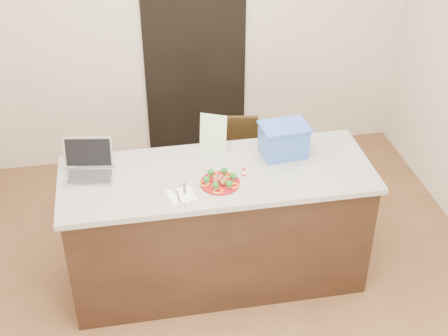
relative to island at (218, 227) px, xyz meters
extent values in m
plane|color=brown|center=(0.00, -0.25, -0.46)|extent=(4.00, 4.00, 0.00)
plane|color=beige|center=(0.00, 1.75, 0.89)|extent=(4.00, 0.00, 4.00)
cube|color=black|center=(0.10, 1.73, 0.54)|extent=(0.90, 0.02, 2.00)
cube|color=black|center=(0.00, 0.00, -0.02)|extent=(2.00, 0.70, 0.88)
cube|color=beige|center=(0.00, 0.00, 0.44)|extent=(2.06, 0.76, 0.04)
cylinder|color=maroon|center=(-0.01, -0.13, 0.47)|extent=(0.25, 0.25, 0.02)
torus|color=maroon|center=(-0.01, -0.13, 0.47)|extent=(0.25, 0.25, 0.01)
sphere|color=brown|center=(-0.01, -0.13, 0.49)|extent=(0.04, 0.04, 0.04)
sphere|color=brown|center=(0.00, -0.16, 0.49)|extent=(0.04, 0.04, 0.04)
sphere|color=brown|center=(0.02, -0.15, 0.49)|extent=(0.04, 0.04, 0.04)
sphere|color=brown|center=(0.03, -0.12, 0.49)|extent=(0.04, 0.04, 0.04)
sphere|color=brown|center=(0.01, -0.10, 0.49)|extent=(0.04, 0.04, 0.04)
sphere|color=brown|center=(-0.02, -0.10, 0.49)|extent=(0.04, 0.04, 0.04)
sphere|color=brown|center=(-0.03, -0.12, 0.49)|extent=(0.04, 0.04, 0.04)
sphere|color=brown|center=(-0.04, -0.14, 0.49)|extent=(0.04, 0.04, 0.04)
ellipsoid|color=#124514|center=(-0.05, -0.06, 0.51)|extent=(0.05, 0.05, 0.04)
ellipsoid|color=#124514|center=(-0.09, -0.13, 0.51)|extent=(0.05, 0.05, 0.04)
ellipsoid|color=#124514|center=(-0.05, -0.21, 0.51)|extent=(0.05, 0.05, 0.04)
ellipsoid|color=#124514|center=(0.04, -0.21, 0.51)|extent=(0.05, 0.05, 0.04)
ellipsoid|color=#124514|center=(0.08, -0.13, 0.51)|extent=(0.05, 0.05, 0.04)
ellipsoid|color=#124514|center=(0.04, -0.06, 0.51)|extent=(0.05, 0.05, 0.04)
torus|color=orange|center=(-0.04, -0.04, 0.48)|extent=(0.06, 0.06, 0.01)
torus|color=orange|center=(-0.10, -0.13, 0.48)|extent=(0.06, 0.06, 0.01)
torus|color=orange|center=(-0.03, -0.23, 0.48)|extent=(0.06, 0.06, 0.01)
torus|color=orange|center=(0.08, -0.19, 0.48)|extent=(0.06, 0.06, 0.01)
torus|color=orange|center=(0.07, -0.07, 0.48)|extent=(0.06, 0.06, 0.01)
cube|color=white|center=(-0.26, -0.21, 0.46)|extent=(0.19, 0.19, 0.01)
cube|color=#B3B3B7|center=(-0.28, -0.23, 0.47)|extent=(0.02, 0.13, 0.00)
cube|color=#B3B3B7|center=(-0.28, -0.16, 0.47)|extent=(0.03, 0.05, 0.00)
cube|color=white|center=(-0.23, -0.26, 0.47)|extent=(0.03, 0.10, 0.01)
cube|color=#B3B3B7|center=(-0.23, -0.15, 0.47)|extent=(0.03, 0.13, 0.00)
cylinder|color=white|center=(0.16, -0.08, 0.48)|extent=(0.03, 0.03, 0.05)
cylinder|color=white|center=(0.16, -0.08, 0.51)|extent=(0.02, 0.02, 0.01)
cylinder|color=red|center=(0.16, -0.08, 0.52)|extent=(0.02, 0.02, 0.01)
cylinder|color=red|center=(0.16, -0.08, 0.48)|extent=(0.03, 0.03, 0.02)
cube|color=silver|center=(-0.82, 0.09, 0.47)|extent=(0.35, 0.27, 0.01)
cube|color=silver|center=(-0.82, 0.21, 0.58)|extent=(0.33, 0.11, 0.21)
cube|color=black|center=(-0.82, 0.20, 0.58)|extent=(0.30, 0.09, 0.18)
cube|color=#28282B|center=(-0.82, 0.08, 0.47)|extent=(0.30, 0.20, 0.00)
cube|color=white|center=(0.02, 0.29, 0.59)|extent=(0.19, 0.11, 0.26)
cube|color=#2F55AD|center=(0.48, 0.14, 0.56)|extent=(0.31, 0.24, 0.21)
cube|color=#2F55AD|center=(0.48, 0.14, 0.68)|extent=(0.34, 0.26, 0.02)
cube|color=#32210F|center=(0.26, 0.62, -0.05)|extent=(0.45, 0.45, 0.04)
cube|color=#32210F|center=(0.26, 0.79, 0.19)|extent=(0.39, 0.10, 0.44)
cylinder|color=#32210F|center=(0.09, 0.45, -0.25)|extent=(0.03, 0.03, 0.42)
cylinder|color=#32210F|center=(0.43, 0.45, -0.25)|extent=(0.03, 0.03, 0.42)
cylinder|color=#32210F|center=(0.09, 0.78, -0.25)|extent=(0.03, 0.03, 0.42)
cylinder|color=#32210F|center=(0.43, 0.78, -0.25)|extent=(0.03, 0.03, 0.42)
camera|label=1|loc=(-0.56, -3.32, 2.75)|focal=50.00mm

